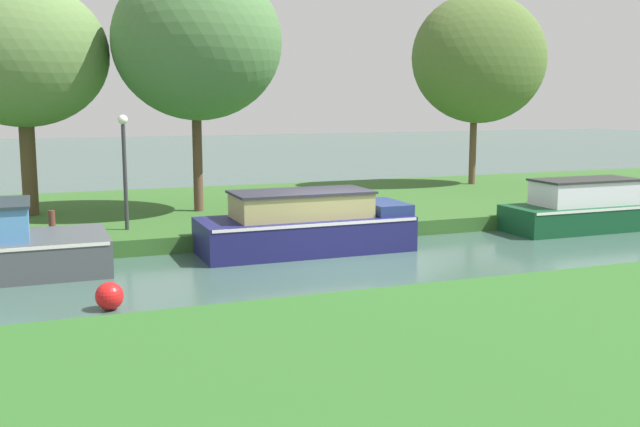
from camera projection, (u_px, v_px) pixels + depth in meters
The scene contains 11 objects.
ground_plane at pixel (349, 259), 16.96m from camera, with size 120.00×120.00×0.00m, color #3C5A50.
riverbank_far at pixel (261, 209), 23.38m from camera, with size 72.00×10.00×0.40m, color #336227.
forest_barge at pixel (588, 208), 20.75m from camera, with size 4.83×1.72×1.44m.
navy_cruiser at pixel (306, 225), 17.75m from camera, with size 5.06×1.98×1.47m.
willow_tree_left at pixel (22, 55), 20.03m from camera, with size 4.61×3.56×6.42m.
willow_tree_centre at pixel (197, 42), 20.58m from camera, with size 4.71×4.70×6.99m.
willow_tree_right at pixel (481, 59), 27.51m from camera, with size 5.52×3.22×7.12m.
lamp_post at pixel (124, 158), 18.23m from camera, with size 0.24×0.24×2.85m.
mooring_post_near at pixel (377, 210), 19.73m from camera, with size 0.15×0.15×0.62m, color #453C21.
mooring_post_far at pixel (52, 226), 16.82m from camera, with size 0.15×0.15×0.73m, color #523021.
channel_buoy at pixel (109, 296), 12.84m from camera, with size 0.49×0.49×0.49m, color red.
Camera 1 is at (-6.61, -15.24, 3.61)m, focal length 41.59 mm.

